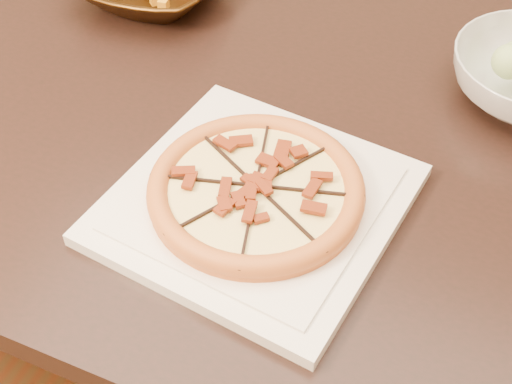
{
  "coord_description": "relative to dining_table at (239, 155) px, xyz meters",
  "views": [
    {
      "loc": [
        0.41,
        -0.67,
        1.39
      ],
      "look_at": [
        0.18,
        -0.13,
        0.78
      ],
      "focal_mm": 50.0,
      "sensor_mm": 36.0,
      "label": 1
    }
  ],
  "objects": [
    {
      "name": "plate",
      "position": [
        0.1,
        -0.18,
        0.11
      ],
      "size": [
        0.36,
        0.36,
        0.02
      ],
      "color": "white",
      "rests_on": "dining_table"
    },
    {
      "name": "dining_table",
      "position": [
        0.0,
        0.0,
        0.0
      ],
      "size": [
        1.4,
        0.9,
        0.75
      ],
      "color": "black",
      "rests_on": "floor"
    },
    {
      "name": "pizza",
      "position": [
        0.1,
        -0.18,
        0.14
      ],
      "size": [
        0.26,
        0.26,
        0.03
      ],
      "color": "#C15425",
      "rests_on": "plate"
    },
    {
      "name": "floor",
      "position": [
        -0.08,
        -0.04,
        -0.66
      ],
      "size": [
        4.0,
        4.0,
        0.02
      ],
      "primitive_type": "cube",
      "color": "#3C2612",
      "rests_on": "ground"
    }
  ]
}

